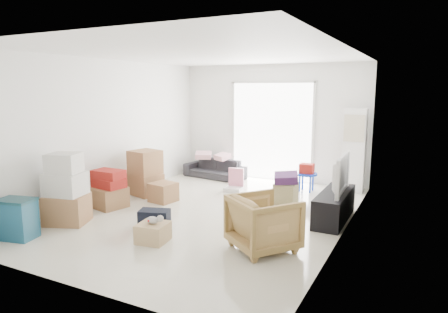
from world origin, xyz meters
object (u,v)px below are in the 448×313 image
storage_bins (17,219)px  ac_tower (354,150)px  tv_console (334,206)px  kids_table (307,172)px  sofa (215,166)px  television (335,188)px  wood_crate (153,233)px  ottoman (286,193)px  armchair (264,220)px

storage_bins → ac_tower: bearing=52.3°
tv_console → kids_table: bearing=119.3°
sofa → kids_table: 2.36m
television → kids_table: size_ratio=1.82×
sofa → wood_crate: (1.18, -4.04, -0.16)m
ottoman → tv_console: bearing=-28.8°
wood_crate → tv_console: bearing=45.6°
tv_console → wood_crate: 2.98m
tv_console → storage_bins: (-3.90, -2.91, 0.06)m
ac_tower → kids_table: 1.07m
ottoman → sofa: bearing=148.9°
sofa → kids_table: sofa is taller
ac_tower → wood_crate: size_ratio=4.35×
television → kids_table: 1.89m
ottoman → wood_crate: bearing=-111.7°
television → ottoman: size_ratio=2.75×
ottoman → wood_crate: 2.89m
ac_tower → wood_crate: ac_tower is taller
sofa → storage_bins: bearing=-90.9°
television → wood_crate: television is taller
tv_console → armchair: bearing=-109.4°
ottoman → wood_crate: size_ratio=0.97×
kids_table → tv_console: bearing=-60.7°
ac_tower → storage_bins: 6.32m
ottoman → kids_table: (0.09, 1.09, 0.22)m
television → storage_bins: (-3.90, -2.91, -0.25)m
tv_console → storage_bins: 4.87m
sofa → kids_table: (2.34, -0.27, 0.12)m
ottoman → wood_crate: ottoman is taller
ac_tower → storage_bins: size_ratio=2.97×
tv_console → television: bearing=0.0°
television → storage_bins: bearing=124.7°
armchair → kids_table: (-0.33, 3.32, 0.01)m
television → wood_crate: 3.00m
tv_console → kids_table: (-0.92, 1.64, 0.18)m
tv_console → armchair: size_ratio=1.74×
ac_tower → sofa: bearing=-177.3°
kids_table → wood_crate: size_ratio=1.46×
sofa → ottoman: (2.25, -1.36, -0.10)m
sofa → armchair: bearing=-46.7°
wood_crate → ottoman: bearing=68.3°
ac_tower → armchair: 3.81m
tv_console → ottoman: size_ratio=3.64×
armchair → storage_bins: (-3.31, -1.24, -0.11)m
tv_console → television: size_ratio=1.32×
ottoman → kids_table: size_ratio=0.66×
ac_tower → ottoman: 1.91m
storage_bins → kids_table: same height
kids_table → wood_crate: bearing=-107.1°
ac_tower → tv_console: size_ratio=1.23×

